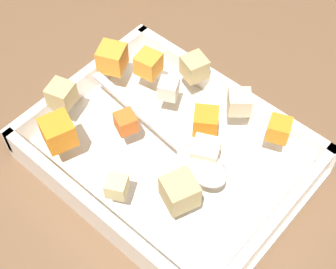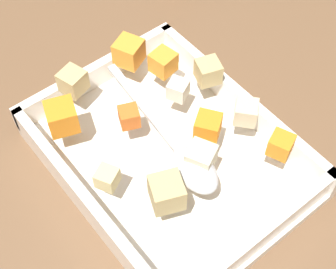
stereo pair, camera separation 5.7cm
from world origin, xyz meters
TOP-DOWN VIEW (x-y plane):
  - ground_plane at (0.00, 0.00)m, footprint 4.00×4.00m
  - baking_dish at (0.00, 0.01)m, footprint 0.31×0.24m
  - carrot_chunk_corner_sw at (-0.09, -0.08)m, footprint 0.03×0.03m
  - carrot_chunk_front_center at (0.10, 0.09)m, footprint 0.04×0.04m
  - carrot_chunk_heap_top at (0.13, -0.03)m, footprint 0.04×0.04m
  - carrot_chunk_center at (0.09, -0.06)m, footprint 0.03×0.03m
  - carrot_chunk_near_spoon at (-0.02, -0.03)m, footprint 0.04×0.04m
  - carrot_chunk_near_right at (0.05, 0.03)m, footprint 0.03×0.03m
  - potato_chunk_corner_se at (-0.06, 0.06)m, footprint 0.04×0.04m
  - potato_chunk_rim_edge at (0.14, 0.05)m, footprint 0.04×0.04m
  - potato_chunk_mid_left at (0.05, -0.09)m, footprint 0.04×0.04m
  - potato_chunk_heap_side at (-0.05, 0.00)m, footprint 0.04×0.04m
  - potato_chunk_corner_ne at (-0.03, -0.08)m, footprint 0.04×0.04m
  - potato_chunk_far_left at (-0.00, 0.09)m, footprint 0.03×0.03m
  - parsnip_chunk_mid_right at (0.05, -0.04)m, footprint 0.03×0.03m
  - serving_spoon at (-0.04, 0.01)m, footprint 0.22×0.05m

SIDE VIEW (x-z plane):
  - ground_plane at x=0.00m, z-range 0.00..0.00m
  - baking_dish at x=0.00m, z-range -0.01..0.04m
  - serving_spoon at x=-0.04m, z-range 0.05..0.07m
  - potato_chunk_far_left at x=0.00m, z-range 0.05..0.07m
  - parsnip_chunk_mid_right at x=0.05m, z-range 0.05..0.07m
  - carrot_chunk_near_right at x=0.05m, z-range 0.05..0.07m
  - carrot_chunk_corner_sw at x=-0.09m, z-range 0.05..0.07m
  - potato_chunk_corner_ne at x=-0.03m, z-range 0.05..0.08m
  - carrot_chunk_center at x=0.09m, z-range 0.05..0.08m
  - potato_chunk_mid_left at x=0.05m, z-range 0.05..0.08m
  - carrot_chunk_near_spoon at x=-0.02m, z-range 0.05..0.08m
  - potato_chunk_rim_edge at x=0.14m, z-range 0.05..0.08m
  - potato_chunk_heap_side at x=-0.05m, z-range 0.05..0.08m
  - carrot_chunk_heap_top at x=0.13m, z-range 0.05..0.08m
  - carrot_chunk_front_center at x=0.10m, z-range 0.05..0.08m
  - potato_chunk_corner_se at x=-0.06m, z-range 0.05..0.08m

